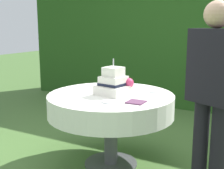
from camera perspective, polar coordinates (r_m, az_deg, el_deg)
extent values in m
plane|color=#476B33|center=(3.25, -0.21, -14.75)|extent=(20.00, 20.00, 0.00)
cube|color=#234C19|center=(5.40, 13.79, 10.29)|extent=(6.13, 0.58, 2.72)
cylinder|color=#4C4C51|center=(3.25, -0.21, -14.59)|extent=(0.54, 0.54, 0.02)
cylinder|color=#4C4C51|center=(3.11, -0.22, -8.82)|extent=(0.14, 0.14, 0.72)
cylinder|color=brown|center=(3.01, -0.22, -2.16)|extent=(1.23, 1.23, 0.03)
cylinder|color=white|center=(3.03, -0.22, -3.80)|extent=(1.26, 1.26, 0.21)
cube|color=white|center=(2.98, 0.23, -1.06)|extent=(0.33, 0.33, 0.09)
cube|color=white|center=(2.96, 0.23, 0.67)|extent=(0.25, 0.25, 0.09)
cube|color=black|center=(2.96, 0.23, 0.12)|extent=(0.26, 0.26, 0.03)
cube|color=white|center=(2.94, 0.23, 2.42)|extent=(0.19, 0.19, 0.09)
sphere|color=#D13866|center=(2.98, 3.18, 0.30)|extent=(0.10, 0.10, 0.10)
cylinder|color=silver|center=(2.93, 0.23, 4.10)|extent=(0.01, 0.01, 0.08)
cylinder|color=white|center=(2.69, -0.68, -3.26)|extent=(0.12, 0.12, 0.01)
cylinder|color=white|center=(3.43, 4.11, -0.10)|extent=(0.14, 0.14, 0.01)
cylinder|color=white|center=(3.13, 7.83, -1.28)|extent=(0.11, 0.11, 0.01)
cylinder|color=white|center=(3.31, -0.78, -0.48)|extent=(0.11, 0.11, 0.01)
cube|color=#603856|center=(2.69, 4.55, -3.30)|extent=(0.16, 0.16, 0.01)
cylinder|color=white|center=(3.19, 19.54, -11.59)|extent=(0.03, 0.03, 0.45)
cylinder|color=black|center=(2.50, 19.23, -13.05)|extent=(0.12, 0.12, 0.85)
cylinder|color=black|center=(2.58, 16.23, -12.06)|extent=(0.12, 0.12, 0.85)
cube|color=black|center=(2.35, 18.73, 3.25)|extent=(0.41, 0.33, 0.55)
sphere|color=tan|center=(2.34, 19.32, 12.39)|extent=(0.20, 0.20, 0.20)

